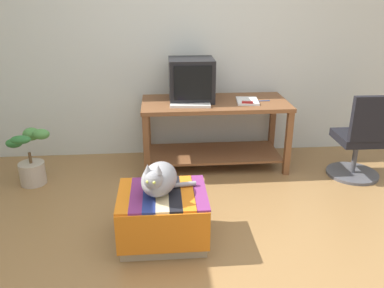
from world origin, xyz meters
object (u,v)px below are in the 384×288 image
(keyboard, at_px, (190,105))
(book, at_px, (247,101))
(desk, at_px, (215,122))
(potted_plant, at_px, (31,160))
(ottoman_with_blanket, at_px, (163,217))
(office_chair, at_px, (360,142))
(stapler, at_px, (247,103))
(cat, at_px, (159,179))
(tv_monitor, at_px, (191,80))

(keyboard, relative_size, book, 1.41)
(desk, bearing_deg, potted_plant, -171.05)
(book, distance_m, ottoman_with_blanket, 1.66)
(office_chair, relative_size, stapler, 8.09)
(cat, xyz_separation_m, potted_plant, (-1.25, 1.06, -0.28))
(potted_plant, distance_m, office_chair, 3.24)
(book, distance_m, cat, 1.61)
(book, relative_size, office_chair, 0.32)
(keyboard, bearing_deg, desk, 34.92)
(book, distance_m, office_chair, 1.19)
(ottoman_with_blanket, bearing_deg, tv_monitor, 76.85)
(book, bearing_deg, office_chair, -13.56)
(stapler, bearing_deg, book, -1.13)
(desk, xyz_separation_m, potted_plant, (-1.84, -0.29, -0.25))
(ottoman_with_blanket, xyz_separation_m, stapler, (0.87, 1.18, 0.53))
(cat, height_order, stapler, stapler)
(office_chair, bearing_deg, potted_plant, -1.28)
(office_chair, bearing_deg, stapler, -12.16)
(tv_monitor, height_order, keyboard, tv_monitor)
(potted_plant, height_order, stapler, stapler)
(tv_monitor, relative_size, ottoman_with_blanket, 0.69)
(keyboard, relative_size, stapler, 3.64)
(tv_monitor, distance_m, keyboard, 0.29)
(tv_monitor, distance_m, potted_plant, 1.77)
(keyboard, bearing_deg, tv_monitor, 88.05)
(stapler, bearing_deg, keyboard, 99.63)
(desk, relative_size, book, 5.32)
(tv_monitor, bearing_deg, cat, -103.94)
(potted_plant, height_order, office_chair, office_chair)
(cat, distance_m, potted_plant, 1.66)
(tv_monitor, bearing_deg, desk, -14.61)
(potted_plant, xyz_separation_m, stapler, (2.14, 0.12, 0.49))
(keyboard, height_order, ottoman_with_blanket, keyboard)
(keyboard, bearing_deg, stapler, 3.75)
(keyboard, distance_m, office_chair, 1.72)
(desk, bearing_deg, cat, -113.62)
(desk, xyz_separation_m, tv_monitor, (-0.24, 0.06, 0.44))
(book, xyz_separation_m, cat, (-0.92, -1.30, -0.20))
(tv_monitor, distance_m, book, 0.61)
(cat, distance_m, stapler, 1.50)
(office_chair, distance_m, stapler, 1.18)
(cat, relative_size, office_chair, 0.51)
(book, bearing_deg, ottoman_with_blanket, -118.92)
(desk, distance_m, ottoman_with_blanket, 1.49)
(ottoman_with_blanket, relative_size, cat, 1.45)
(desk, bearing_deg, keyboard, -150.38)
(desk, relative_size, office_chair, 1.69)
(desk, height_order, ottoman_with_blanket, desk)
(ottoman_with_blanket, distance_m, office_chair, 2.18)
(tv_monitor, height_order, stapler, tv_monitor)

